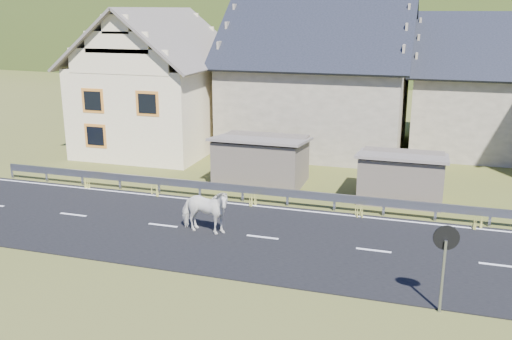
% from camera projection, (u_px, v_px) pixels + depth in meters
% --- Properties ---
extents(ground, '(160.00, 160.00, 0.00)m').
position_uv_depth(ground, '(263.00, 238.00, 20.79)').
color(ground, '#454F16').
rests_on(ground, ground).
extents(road, '(60.00, 7.00, 0.04)m').
position_uv_depth(road, '(263.00, 238.00, 20.78)').
color(road, black).
rests_on(road, ground).
extents(lane_markings, '(60.00, 6.60, 0.01)m').
position_uv_depth(lane_markings, '(263.00, 237.00, 20.78)').
color(lane_markings, silver).
rests_on(lane_markings, road).
extents(guardrail, '(28.10, 0.09, 0.75)m').
position_uv_depth(guardrail, '(287.00, 194.00, 24.02)').
color(guardrail, '#93969B').
rests_on(guardrail, ground).
extents(shed_left, '(4.30, 3.30, 2.40)m').
position_uv_depth(shed_left, '(261.00, 161.00, 27.03)').
color(shed_left, '#716554').
rests_on(shed_left, ground).
extents(shed_right, '(3.80, 2.90, 2.20)m').
position_uv_depth(shed_right, '(401.00, 178.00, 24.75)').
color(shed_right, '#716554').
rests_on(shed_right, ground).
extents(house_cream, '(7.80, 9.80, 8.30)m').
position_uv_depth(house_cream, '(158.00, 74.00, 33.48)').
color(house_cream, '#F5E8B2').
rests_on(house_cream, ground).
extents(house_stone_a, '(10.80, 9.80, 8.90)m').
position_uv_depth(house_stone_a, '(319.00, 69.00, 33.60)').
color(house_stone_a, tan).
rests_on(house_stone_a, ground).
extents(house_stone_b, '(9.80, 8.80, 8.10)m').
position_uv_depth(house_stone_b, '(497.00, 78.00, 32.70)').
color(house_stone_b, tan).
rests_on(house_stone_b, ground).
extents(mountain, '(440.00, 280.00, 260.00)m').
position_uv_depth(mountain, '(430.00, 96.00, 190.28)').
color(mountain, '#263C16').
rests_on(mountain, ground).
extents(conifer_patch, '(76.00, 50.00, 28.00)m').
position_uv_depth(conifer_patch, '(173.00, 18.00, 135.92)').
color(conifer_patch, black).
rests_on(conifer_patch, ground).
extents(horse, '(1.06, 2.12, 1.74)m').
position_uv_depth(horse, '(205.00, 211.00, 20.95)').
color(horse, white).
rests_on(horse, road).
extents(traffic_mirror, '(0.70, 0.23, 2.52)m').
position_uv_depth(traffic_mirror, '(445.00, 249.00, 15.29)').
color(traffic_mirror, '#93969B').
rests_on(traffic_mirror, ground).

